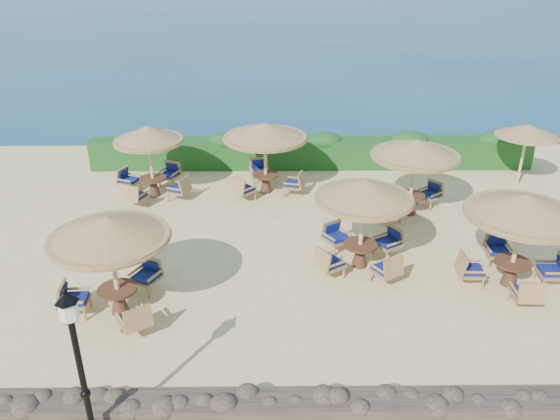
# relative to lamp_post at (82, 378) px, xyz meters

# --- Properties ---
(ground) EXTENTS (120.00, 120.00, 0.00)m
(ground) POSITION_rel_lamp_post_xyz_m (4.80, 6.80, -1.55)
(ground) COLOR beige
(ground) RESTS_ON ground
(sea) EXTENTS (160.00, 160.00, 0.00)m
(sea) POSITION_rel_lamp_post_xyz_m (4.80, 76.80, -1.55)
(sea) COLOR navy
(sea) RESTS_ON ground
(hedge) EXTENTS (18.00, 0.90, 1.20)m
(hedge) POSITION_rel_lamp_post_xyz_m (4.80, 14.00, -0.95)
(hedge) COLOR #143F16
(hedge) RESTS_ON ground
(stone_wall) EXTENTS (15.00, 0.65, 0.44)m
(stone_wall) POSITION_rel_lamp_post_xyz_m (4.80, 0.60, -1.33)
(stone_wall) COLOR brown
(stone_wall) RESTS_ON ground
(lamp_post) EXTENTS (0.44, 0.44, 3.31)m
(lamp_post) POSITION_rel_lamp_post_xyz_m (0.00, 0.00, 0.00)
(lamp_post) COLOR black
(lamp_post) RESTS_ON ground
(extra_parasol) EXTENTS (2.30, 2.30, 2.41)m
(extra_parasol) POSITION_rel_lamp_post_xyz_m (12.60, 12.00, 0.62)
(extra_parasol) COLOR beige
(extra_parasol) RESTS_ON ground
(cafe_set_0) EXTENTS (2.88, 2.88, 2.65)m
(cafe_set_0) POSITION_rel_lamp_post_xyz_m (-0.55, 4.01, 0.38)
(cafe_set_0) COLOR beige
(cafe_set_0) RESTS_ON ground
(cafe_set_1) EXTENTS (2.74, 2.74, 2.65)m
(cafe_set_1) POSITION_rel_lamp_post_xyz_m (5.71, 6.17, 0.25)
(cafe_set_1) COLOR beige
(cafe_set_1) RESTS_ON ground
(cafe_set_2) EXTENTS (3.01, 3.01, 2.65)m
(cafe_set_2) POSITION_rel_lamp_post_xyz_m (9.63, 5.17, 0.32)
(cafe_set_2) COLOR beige
(cafe_set_2) RESTS_ON ground
(cafe_set_3) EXTENTS (2.85, 2.85, 2.65)m
(cafe_set_3) POSITION_rel_lamp_post_xyz_m (-1.13, 11.16, 0.17)
(cafe_set_3) COLOR beige
(cafe_set_3) RESTS_ON ground
(cafe_set_4) EXTENTS (3.05, 3.05, 2.65)m
(cafe_set_4) POSITION_rel_lamp_post_xyz_m (2.97, 11.46, 0.41)
(cafe_set_4) COLOR beige
(cafe_set_4) RESTS_ON ground
(cafe_set_5) EXTENTS (2.93, 2.93, 2.65)m
(cafe_set_5) POSITION_rel_lamp_post_xyz_m (7.90, 9.55, 0.48)
(cafe_set_5) COLOR beige
(cafe_set_5) RESTS_ON ground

